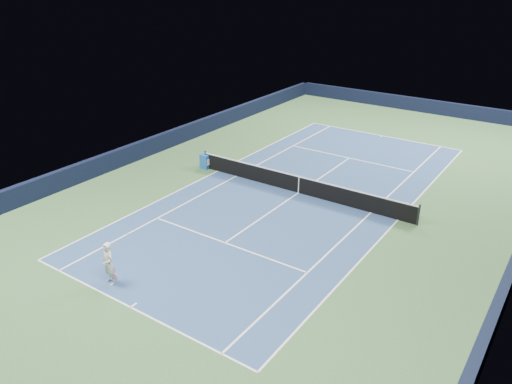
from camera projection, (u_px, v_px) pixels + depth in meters
The scene contains 18 objects.
ground at pixel (298, 193), 26.62m from camera, with size 40.00×40.00×0.00m, color #355C32.
wall_far at pixel (419, 105), 41.26m from camera, with size 22.00×0.35×1.10m, color black.
wall_left at pixel (152, 145), 31.98m from camera, with size 0.35×40.00×1.10m, color black.
court_surface at pixel (298, 193), 26.62m from camera, with size 10.97×23.77×0.01m, color navy.
baseline_far at pixel (382, 136), 35.53m from camera, with size 10.97×0.08×0.00m, color white.
baseline_near at pixel (130, 307), 17.71m from camera, with size 10.97×0.08×0.00m, color white.
sideline_doubles_right at pixel (398, 220), 23.79m from camera, with size 0.08×23.77×0.00m, color white.
sideline_doubles_left at pixel (218, 171), 29.45m from camera, with size 0.08×23.77×0.00m, color white.
sideline_singles_right at pixel (371, 212), 24.50m from camera, with size 0.08×23.77×0.00m, color white.
sideline_singles_left at pixel (237, 176), 28.74m from camera, with size 0.08×23.77×0.00m, color white.
service_line_far at pixel (349, 158), 31.42m from camera, with size 8.23×0.08×0.00m, color white.
service_line_near at pixel (225, 243), 21.82m from camera, with size 8.23×0.08×0.00m, color white.
center_service_line at pixel (298, 193), 26.62m from camera, with size 0.08×12.80×0.00m, color white.
center_mark_far at pixel (381, 136), 35.42m from camera, with size 0.08×0.30×0.00m, color white.
center_mark_near at pixel (134, 305), 17.82m from camera, with size 0.08×0.30×0.00m, color white.
tennis_net at pixel (299, 184), 26.41m from camera, with size 12.90×0.10×1.07m.
sponsor_cube at pixel (206, 161), 29.72m from camera, with size 0.57×0.49×0.86m.
tennis_player at pixel (109, 264), 18.71m from camera, with size 0.83×1.31×1.74m.
Camera 1 is at (11.85, -21.23, 11.08)m, focal length 35.00 mm.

